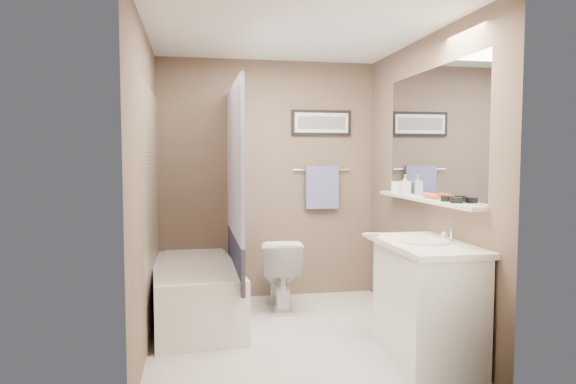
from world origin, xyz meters
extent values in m
plane|color=silver|center=(0.00, 0.00, 0.00)|extent=(2.50, 2.50, 0.00)
cube|color=white|center=(0.00, 0.00, 2.38)|extent=(2.20, 2.50, 0.04)
cube|color=brown|center=(0.00, 1.23, 1.20)|extent=(2.20, 0.04, 2.40)
cube|color=brown|center=(0.00, -1.23, 1.20)|extent=(2.20, 0.04, 2.40)
cube|color=brown|center=(-1.08, 0.00, 1.20)|extent=(0.04, 2.50, 2.40)
cube|color=brown|center=(1.08, 0.00, 1.20)|extent=(0.04, 2.50, 2.40)
cube|color=tan|center=(-1.09, 0.50, 1.00)|extent=(0.02, 1.55, 2.00)
cylinder|color=silver|center=(-0.40, 0.50, 2.05)|extent=(0.02, 1.55, 0.02)
cube|color=white|center=(-0.40, 0.50, 1.40)|extent=(0.03, 1.45, 1.28)
cube|color=#2A2E4F|center=(-0.40, 0.50, 0.58)|extent=(0.03, 1.45, 0.36)
cube|color=silver|center=(1.09, -0.15, 1.62)|extent=(0.02, 1.60, 1.00)
cube|color=silver|center=(1.04, -0.15, 1.10)|extent=(0.12, 1.60, 0.03)
cylinder|color=silver|center=(0.55, 1.22, 1.30)|extent=(0.60, 0.02, 0.02)
cube|color=#9195D4|center=(0.55, 1.20, 1.12)|extent=(0.34, 0.05, 0.44)
cube|color=black|center=(0.55, 1.23, 1.78)|extent=(0.62, 0.02, 0.26)
cube|color=white|center=(0.55, 1.22, 1.78)|extent=(0.56, 0.00, 0.20)
cube|color=#595959|center=(0.55, 1.22, 1.78)|extent=(0.50, 0.00, 0.13)
cube|color=silver|center=(0.55, -1.24, 1.00)|extent=(0.80, 0.02, 2.00)
cylinder|color=silver|center=(0.22, -1.19, 1.00)|extent=(0.10, 0.02, 0.02)
cube|color=white|center=(-0.75, 0.57, 0.25)|extent=(0.82, 1.55, 0.50)
cube|color=white|center=(-0.75, 0.57, 0.50)|extent=(0.56, 1.36, 0.02)
imported|color=white|center=(0.05, 0.82, 0.34)|extent=(0.42, 0.68, 0.67)
cube|color=white|center=(0.85, -0.61, 0.40)|extent=(0.55, 0.93, 0.80)
cube|color=white|center=(0.84, -0.61, 0.82)|extent=(0.54, 0.96, 0.04)
cylinder|color=white|center=(0.83, -0.61, 0.85)|extent=(0.34, 0.34, 0.01)
cylinder|color=silver|center=(1.03, -0.61, 0.89)|extent=(0.02, 0.02, 0.10)
sphere|color=white|center=(1.03, -0.51, 0.87)|extent=(0.05, 0.05, 0.05)
cylinder|color=black|center=(1.04, -0.65, 1.14)|extent=(0.09, 0.09, 0.04)
cylinder|color=black|center=(1.04, -0.52, 1.14)|extent=(0.09, 0.09, 0.04)
cylinder|color=#CE5B1D|center=(1.04, -0.27, 1.14)|extent=(0.04, 0.22, 0.04)
cube|color=pink|center=(1.04, 0.05, 1.12)|extent=(0.05, 0.16, 0.01)
cylinder|color=white|center=(1.04, 0.42, 1.17)|extent=(0.08, 0.08, 0.10)
imported|color=#999999|center=(1.04, 0.22, 1.20)|extent=(0.08, 0.08, 0.17)
camera|label=1|loc=(-0.76, -3.91, 1.44)|focal=32.00mm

